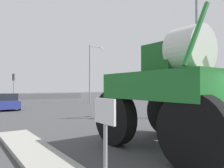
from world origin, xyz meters
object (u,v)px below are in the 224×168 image
at_px(lane_arrow_sign, 105,130).
at_px(traffic_signal_near_right, 147,78).
at_px(streetlight_far_right, 91,70).
at_px(streetlight_near_right, 198,46).
at_px(traffic_signal_far_left, 14,81).
at_px(oversize_sprayer, 177,91).
at_px(sedan_ahead, 7,102).

xyz_separation_m(lane_arrow_sign, traffic_signal_near_right, (8.21, 7.34, 1.38)).
bearing_deg(lane_arrow_sign, streetlight_far_right, 60.92).
bearing_deg(traffic_signal_near_right, streetlight_near_right, -28.28).
bearing_deg(streetlight_far_right, streetlight_near_right, -93.12).
bearing_deg(traffic_signal_far_left, oversize_sprayer, -88.58).
distance_m(sedan_ahead, streetlight_far_right, 11.80).
bearing_deg(sedan_ahead, streetlight_near_right, -142.58).
relative_size(traffic_signal_near_right, streetlight_near_right, 0.42).
bearing_deg(traffic_signal_far_left, lane_arrow_sign, -97.50).
height_order(oversize_sprayer, traffic_signal_near_right, oversize_sprayer).
bearing_deg(oversize_sprayer, traffic_signal_far_left, 1.05).
relative_size(traffic_signal_near_right, traffic_signal_far_left, 0.97).
bearing_deg(lane_arrow_sign, streetlight_near_right, 26.28).
distance_m(sedan_ahead, streetlight_near_right, 17.10).
xyz_separation_m(oversize_sprayer, traffic_signal_near_right, (4.21, 5.70, 0.77)).
xyz_separation_m(lane_arrow_sign, streetlight_far_right, (12.29, 22.10, 3.01)).
height_order(lane_arrow_sign, oversize_sprayer, oversize_sprayer).
bearing_deg(streetlight_far_right, lane_arrow_sign, -119.08).
distance_m(oversize_sprayer, streetlight_far_right, 22.21).
distance_m(traffic_signal_near_right, streetlight_near_right, 4.24).
height_order(traffic_signal_near_right, streetlight_near_right, streetlight_near_right).
relative_size(oversize_sprayer, traffic_signal_far_left, 1.36).
bearing_deg(streetlight_near_right, streetlight_far_right, 86.88).
distance_m(lane_arrow_sign, sedan_ahead, 19.01).
bearing_deg(traffic_signal_far_left, streetlight_far_right, -22.69).
height_order(lane_arrow_sign, streetlight_near_right, streetlight_near_right).
height_order(traffic_signal_near_right, streetlight_far_right, streetlight_far_right).
bearing_deg(streetlight_near_right, traffic_signal_near_right, 151.72).
distance_m(oversize_sprayer, sedan_ahead, 17.52).
height_order(oversize_sprayer, streetlight_far_right, streetlight_far_right).
bearing_deg(oversize_sprayer, sedan_ahead, 7.78).
distance_m(traffic_signal_far_left, streetlight_far_right, 9.76).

